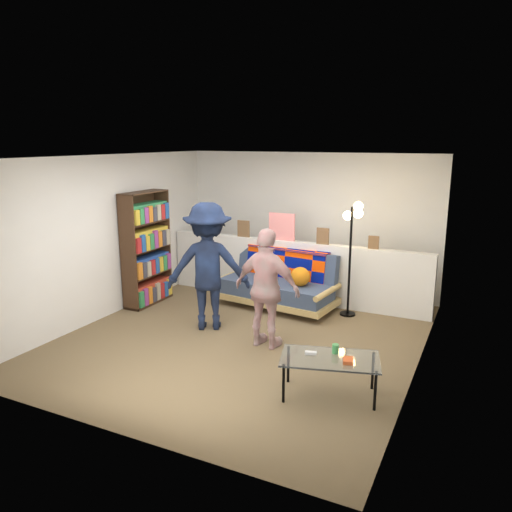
{
  "coord_description": "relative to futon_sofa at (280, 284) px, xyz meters",
  "views": [
    {
      "loc": [
        2.9,
        -5.6,
        2.62
      ],
      "look_at": [
        0.0,
        0.4,
        1.05
      ],
      "focal_mm": 35.0,
      "sensor_mm": 36.0,
      "label": 1
    }
  ],
  "objects": [
    {
      "name": "floor_lamp",
      "position": [
        1.12,
        0.09,
        0.85
      ],
      "size": [
        0.34,
        0.32,
        1.73
      ],
      "color": "black",
      "rests_on": "ground"
    },
    {
      "name": "ground",
      "position": [
        0.08,
        -1.43,
        -0.37
      ],
      "size": [
        5.0,
        5.0,
        0.0
      ],
      "primitive_type": "plane",
      "color": "brown",
      "rests_on": "ground"
    },
    {
      "name": "person_right",
      "position": [
        0.48,
        -1.54,
        0.4
      ],
      "size": [
        0.94,
        0.46,
        1.54
      ],
      "primitive_type": "imported",
      "rotation": [
        0.0,
        0.0,
        3.05
      ],
      "color": "pink",
      "rests_on": "ground"
    },
    {
      "name": "half_wall_ledge",
      "position": [
        0.08,
        0.37,
        0.13
      ],
      "size": [
        4.45,
        0.15,
        1.0
      ],
      "primitive_type": "cube",
      "color": "silver",
      "rests_on": "ground"
    },
    {
      "name": "person_left",
      "position": [
        -0.54,
        -1.28,
        0.52
      ],
      "size": [
        1.33,
        1.11,
        1.78
      ],
      "primitive_type": "imported",
      "rotation": [
        0.0,
        0.0,
        3.61
      ],
      "color": "black",
      "rests_on": "ground"
    },
    {
      "name": "futon_sofa",
      "position": [
        0.0,
        0.0,
        0.0
      ],
      "size": [
        1.95,
        1.09,
        0.8
      ],
      "color": "tan",
      "rests_on": "ground"
    },
    {
      "name": "coffee_table",
      "position": [
        1.6,
        -2.42,
        0.02
      ],
      "size": [
        1.12,
        0.81,
        0.52
      ],
      "color": "black",
      "rests_on": "ground"
    },
    {
      "name": "bookshelf",
      "position": [
        -2.0,
        -0.77,
        0.48
      ],
      "size": [
        0.3,
        0.91,
        1.82
      ],
      "color": "#331D11",
      "rests_on": "ground"
    },
    {
      "name": "room_shell",
      "position": [
        0.08,
        -0.96,
        1.3
      ],
      "size": [
        4.6,
        5.05,
        2.45
      ],
      "color": "silver",
      "rests_on": "ground"
    },
    {
      "name": "ledge_decor",
      "position": [
        -0.15,
        0.35,
        0.81
      ],
      "size": [
        2.97,
        0.02,
        0.45
      ],
      "color": "brown",
      "rests_on": "half_wall_ledge"
    }
  ]
}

